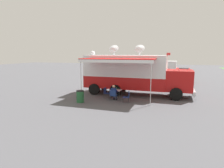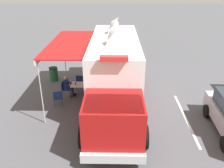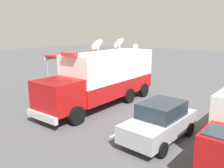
{
  "view_description": "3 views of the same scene",
  "coord_description": "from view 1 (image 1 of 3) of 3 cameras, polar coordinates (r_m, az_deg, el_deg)",
  "views": [
    {
      "loc": [
        17.15,
        4.13,
        3.69
      ],
      "look_at": [
        0.95,
        -0.96,
        1.01
      ],
      "focal_mm": 31.37,
      "sensor_mm": 36.0,
      "label": 1
    },
    {
      "loc": [
        0.15,
        12.52,
        6.57
      ],
      "look_at": [
        0.15,
        0.57,
        1.11
      ],
      "focal_mm": 38.5,
      "sensor_mm": 36.0,
      "label": 2
    },
    {
      "loc": [
        -9.71,
        12.82,
        4.92
      ],
      "look_at": [
        0.51,
        -0.88,
        1.02
      ],
      "focal_mm": 37.69,
      "sensor_mm": 36.0,
      "label": 3
    }
  ],
  "objects": [
    {
      "name": "folding_chair_at_table",
      "position": [
        15.21,
        0.36,
        -3.07
      ],
      "size": [
        0.49,
        0.49,
        0.87
      ],
      "color": "navy",
      "rests_on": "ground"
    },
    {
      "name": "folding_chair_beside_table",
      "position": [
        16.19,
        -1.65,
        -2.34
      ],
      "size": [
        0.49,
        0.49,
        0.87
      ],
      "color": "navy",
      "rests_on": "ground"
    },
    {
      "name": "folding_table",
      "position": [
        15.92,
        1.26,
        -1.94
      ],
      "size": [
        0.81,
        0.81,
        0.73
      ],
      "color": "silver",
      "rests_on": "ground"
    },
    {
      "name": "seated_responder",
      "position": [
        15.35,
        0.58,
        -2.43
      ],
      "size": [
        0.67,
        0.56,
        1.25
      ],
      "color": "navy",
      "rests_on": "ground"
    },
    {
      "name": "car_behind_truck",
      "position": [
        22.78,
        15.57,
        1.56
      ],
      "size": [
        2.26,
        4.32,
        1.76
      ],
      "color": "#B2B5BA",
      "rests_on": "ground"
    },
    {
      "name": "water_bottle",
      "position": [
        15.76,
        1.28,
        -1.46
      ],
      "size": [
        0.07,
        0.07,
        0.22
      ],
      "color": "#3F9959",
      "rests_on": "folding_table"
    },
    {
      "name": "support_truck",
      "position": [
        26.22,
        13.66,
        3.68
      ],
      "size": [
        2.6,
        6.89,
        2.7
      ],
      "color": "white",
      "rests_on": "ground"
    },
    {
      "name": "lot_stripe",
      "position": [
        21.12,
        12.09,
        -1.28
      ],
      "size": [
        0.21,
        4.8,
        0.01
      ],
      "primitive_type": "cube",
      "rotation": [
        0.0,
        0.0,
        -0.02
      ],
      "color": "silver",
      "rests_on": "ground"
    },
    {
      "name": "trash_bin",
      "position": [
        15.0,
        -9.25,
        -3.58
      ],
      "size": [
        0.57,
        0.57,
        0.91
      ],
      "color": "#235B33",
      "rests_on": "ground"
    },
    {
      "name": "ground_plane",
      "position": [
        18.02,
        3.84,
        -2.85
      ],
      "size": [
        100.0,
        100.0,
        0.0
      ],
      "primitive_type": "plane",
      "color": "#515156"
    },
    {
      "name": "command_truck",
      "position": [
        17.52,
        6.25,
        3.22
      ],
      "size": [
        4.96,
        9.53,
        4.53
      ],
      "color": "#B71414",
      "rests_on": "ground"
    },
    {
      "name": "folding_chair_spare_by_truck",
      "position": [
        14.76,
        4.48,
        -3.47
      ],
      "size": [
        0.59,
        0.59,
        0.87
      ],
      "color": "navy",
      "rests_on": "ground"
    }
  ]
}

